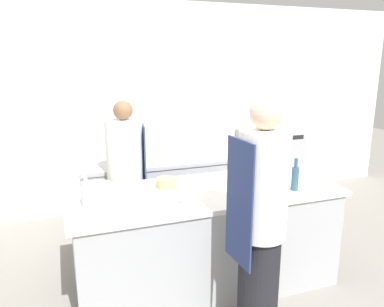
% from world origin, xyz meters
% --- Properties ---
extents(ground_plane, '(16.00, 16.00, 0.00)m').
position_xyz_m(ground_plane, '(0.00, 0.00, 0.00)').
color(ground_plane, gray).
extents(wall_back, '(8.00, 0.06, 2.80)m').
position_xyz_m(wall_back, '(0.00, 2.13, 1.40)').
color(wall_back, silver).
rests_on(wall_back, ground_plane).
extents(prep_counter, '(2.39, 0.95, 0.92)m').
position_xyz_m(prep_counter, '(0.00, 0.00, 0.46)').
color(prep_counter, '#A8AAAF').
rests_on(prep_counter, ground_plane).
extents(pass_counter, '(2.30, 0.71, 0.92)m').
position_xyz_m(pass_counter, '(0.11, 1.20, 0.46)').
color(pass_counter, '#A8AAAF').
rests_on(pass_counter, ground_plane).
extents(oven_range, '(0.76, 0.70, 1.03)m').
position_xyz_m(oven_range, '(1.71, 1.73, 0.52)').
color(oven_range, '#A8AAAF').
rests_on(oven_range, ground_plane).
extents(chef_at_prep_near, '(0.37, 0.35, 1.80)m').
position_xyz_m(chef_at_prep_near, '(0.10, -0.79, 0.91)').
color(chef_at_prep_near, black).
rests_on(chef_at_prep_near, ground_plane).
extents(chef_at_stove, '(0.41, 0.39, 1.66)m').
position_xyz_m(chef_at_stove, '(-0.57, 0.73, 0.82)').
color(chef_at_stove, black).
rests_on(chef_at_stove, ground_plane).
extents(bottle_olive_oil, '(0.07, 0.07, 0.29)m').
position_xyz_m(bottle_olive_oil, '(-1.02, -0.08, 1.03)').
color(bottle_olive_oil, silver).
rests_on(bottle_olive_oil, prep_counter).
extents(bottle_vinegar, '(0.06, 0.06, 0.29)m').
position_xyz_m(bottle_vinegar, '(0.74, -0.27, 1.03)').
color(bottle_vinegar, '#2D5175').
rests_on(bottle_vinegar, prep_counter).
extents(bottle_wine, '(0.08, 0.08, 0.31)m').
position_xyz_m(bottle_wine, '(0.52, -0.20, 1.04)').
color(bottle_wine, '#B2A84C').
rests_on(bottle_wine, prep_counter).
extents(bowl_mixing_large, '(0.18, 0.18, 0.08)m').
position_xyz_m(bowl_mixing_large, '(-0.31, 0.19, 0.96)').
color(bowl_mixing_large, tan).
rests_on(bowl_mixing_large, prep_counter).
extents(bowl_prep_small, '(0.24, 0.24, 0.05)m').
position_xyz_m(bowl_prep_small, '(0.80, 0.25, 0.94)').
color(bowl_prep_small, tan).
rests_on(bowl_prep_small, prep_counter).
extents(bowl_ceramic_blue, '(0.27, 0.27, 0.07)m').
position_xyz_m(bowl_ceramic_blue, '(-0.90, 0.26, 0.95)').
color(bowl_ceramic_blue, '#B7BABC').
rests_on(bowl_ceramic_blue, prep_counter).
extents(cup, '(0.07, 0.07, 0.08)m').
position_xyz_m(cup, '(-0.27, -0.26, 0.96)').
color(cup, white).
rests_on(cup, prep_counter).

